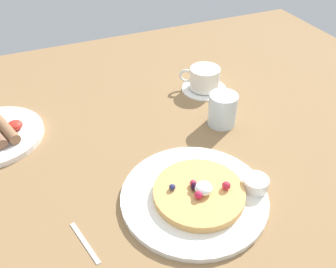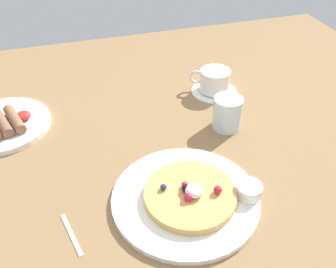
# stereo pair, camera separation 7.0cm
# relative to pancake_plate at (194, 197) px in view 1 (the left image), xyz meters

# --- Properties ---
(ground_plane) EXTENTS (1.76, 1.27, 0.03)m
(ground_plane) POSITION_rel_pancake_plate_xyz_m (-0.07, 0.18, -0.02)
(ground_plane) COLOR olive
(pancake_plate) EXTENTS (0.29, 0.29, 0.01)m
(pancake_plate) POSITION_rel_pancake_plate_xyz_m (0.00, 0.00, 0.00)
(pancake_plate) COLOR white
(pancake_plate) RESTS_ON ground_plane
(pancake_with_berries) EXTENTS (0.18, 0.18, 0.04)m
(pancake_with_berries) POSITION_rel_pancake_plate_xyz_m (0.01, -0.01, 0.02)
(pancake_with_berries) COLOR #E4A85A
(pancake_with_berries) RESTS_ON pancake_plate
(syrup_ramekin) EXTENTS (0.05, 0.05, 0.03)m
(syrup_ramekin) POSITION_rel_pancake_plate_xyz_m (0.12, -0.03, 0.02)
(syrup_ramekin) COLOR white
(syrup_ramekin) RESTS_ON pancake_plate
(coffee_saucer) EXTENTS (0.13, 0.13, 0.01)m
(coffee_saucer) POSITION_rel_pancake_plate_xyz_m (0.21, 0.36, -0.00)
(coffee_saucer) COLOR white
(coffee_saucer) RESTS_ON ground_plane
(coffee_cup) EXTENTS (0.11, 0.08, 0.06)m
(coffee_cup) POSITION_rel_pancake_plate_xyz_m (0.21, 0.36, 0.03)
(coffee_cup) COLOR white
(coffee_cup) RESTS_ON coffee_saucer
(teaspoon) EXTENTS (0.06, 0.16, 0.01)m
(teaspoon) POSITION_rel_pancake_plate_xyz_m (-0.21, -0.08, -0.00)
(teaspoon) COLOR silver
(teaspoon) RESTS_ON ground_plane
(water_glass) EXTENTS (0.07, 0.07, 0.08)m
(water_glass) POSITION_rel_pancake_plate_xyz_m (0.17, 0.20, 0.03)
(water_glass) COLOR silver
(water_glass) RESTS_ON ground_plane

